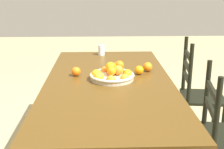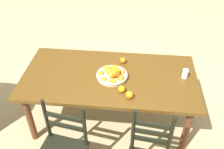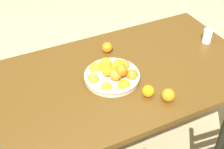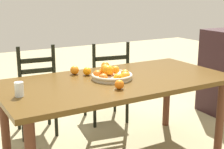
# 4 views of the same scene
# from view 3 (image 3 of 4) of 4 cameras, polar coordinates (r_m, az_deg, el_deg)

# --- Properties ---
(dining_table) EXTENTS (1.98, 0.98, 0.74)m
(dining_table) POSITION_cam_3_polar(r_m,az_deg,el_deg) (2.05, -1.13, -2.46)
(dining_table) COLOR #4F3412
(dining_table) RESTS_ON ground
(fruit_bowl) EXTENTS (0.35, 0.35, 0.15)m
(fruit_bowl) POSITION_cam_3_polar(r_m,az_deg,el_deg) (1.96, 0.24, 0.04)
(fruit_bowl) COLOR beige
(fruit_bowl) RESTS_ON dining_table
(orange_loose_0) EXTENTS (0.07, 0.07, 0.07)m
(orange_loose_0) POSITION_cam_3_polar(r_m,az_deg,el_deg) (2.21, -0.89, 4.93)
(orange_loose_0) COLOR orange
(orange_loose_0) RESTS_ON dining_table
(orange_loose_1) EXTENTS (0.08, 0.08, 0.08)m
(orange_loose_1) POSITION_cam_3_polar(r_m,az_deg,el_deg) (1.85, 10.15, -3.69)
(orange_loose_1) COLOR orange
(orange_loose_1) RESTS_ON dining_table
(orange_loose_2) EXTENTS (0.07, 0.07, 0.07)m
(orange_loose_2) POSITION_cam_3_polar(r_m,az_deg,el_deg) (1.86, 6.57, -3.01)
(orange_loose_2) COLOR orange
(orange_loose_2) RESTS_ON dining_table
(drinking_glass) EXTENTS (0.07, 0.07, 0.11)m
(drinking_glass) POSITION_cam_3_polar(r_m,az_deg,el_deg) (2.41, 16.89, 6.70)
(drinking_glass) COLOR silver
(drinking_glass) RESTS_ON dining_table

